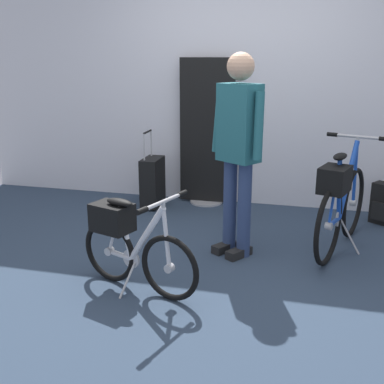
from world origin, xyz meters
TOP-DOWN VIEW (x-y plane):
  - ground_plane at (0.00, 0.00)m, footprint 6.14×6.14m
  - back_wall at (0.00, 1.78)m, footprint 6.14×0.10m
  - floor_banner_stand at (-0.36, 1.62)m, footprint 0.60×0.36m
  - folding_bike_foreground at (-0.43, -0.49)m, footprint 0.96×0.54m
  - display_bike_left at (1.02, 0.54)m, footprint 0.58×1.31m
  - visitor_near_wall at (0.19, 0.30)m, footprint 0.45×0.38m
  - rolling_suitcase at (-0.89, 1.33)m, footprint 0.18×0.36m

SIDE VIEW (x-z plane):
  - ground_plane at x=0.00m, z-range 0.00..0.00m
  - rolling_suitcase at x=-0.89m, z-range -0.13..0.70m
  - folding_bike_foreground at x=-0.43m, z-range 0.00..0.71m
  - display_bike_left at x=1.02m, z-range -0.04..0.91m
  - floor_banner_stand at x=-0.36m, z-range -0.09..1.49m
  - visitor_near_wall at x=0.19m, z-range 0.11..1.74m
  - back_wall at x=0.00m, z-range 0.00..2.85m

